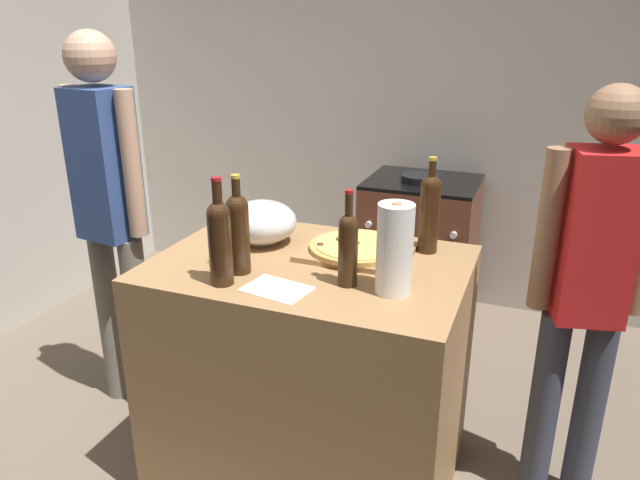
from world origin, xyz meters
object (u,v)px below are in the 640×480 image
at_px(wine_bottle_amber, 430,210).
at_px(wine_bottle_clear, 238,230).
at_px(wine_bottle_dark, 220,238).
at_px(person_in_red, 588,284).
at_px(pizza, 357,247).
at_px(person_in_stripes, 109,203).
at_px(paper_towel_roll, 395,249).
at_px(stove, 419,251).
at_px(wine_bottle_green, 348,246).
at_px(mixing_bowl, 262,222).

bearing_deg(wine_bottle_amber, wine_bottle_clear, -142.69).
xyz_separation_m(wine_bottle_dark, person_in_red, (1.14, 0.51, -0.19)).
xyz_separation_m(pizza, wine_bottle_amber, (0.24, 0.13, 0.13)).
height_order(wine_bottle_amber, wine_bottle_dark, wine_bottle_dark).
height_order(pizza, person_in_stripes, person_in_stripes).
relative_size(paper_towel_roll, wine_bottle_clear, 0.87).
relative_size(person_in_stripes, person_in_red, 1.09).
bearing_deg(stove, wine_bottle_amber, -77.41).
xyz_separation_m(pizza, person_in_red, (0.80, 0.10, -0.06)).
relative_size(paper_towel_roll, person_in_red, 0.19).
height_order(wine_bottle_green, person_in_stripes, person_in_stripes).
height_order(wine_bottle_clear, stove, wine_bottle_clear).
bearing_deg(person_in_stripes, mixing_bowl, -1.59).
bearing_deg(person_in_stripes, stove, 50.91).
relative_size(mixing_bowl, wine_bottle_clear, 0.79).
bearing_deg(person_in_red, mixing_bowl, -174.55).
bearing_deg(wine_bottle_green, wine_bottle_amber, 65.09).
distance_m(paper_towel_roll, wine_bottle_amber, 0.40).
distance_m(paper_towel_roll, stove, 1.77).
bearing_deg(paper_towel_roll, stove, 98.63).
bearing_deg(stove, mixing_bowl, -104.19).
xyz_separation_m(person_in_stripes, person_in_red, (1.94, 0.09, -0.10)).
distance_m(wine_bottle_clear, stove, 1.81).
height_order(wine_bottle_amber, person_in_red, person_in_red).
bearing_deg(stove, paper_towel_roll, -81.37).
bearing_deg(pizza, person_in_stripes, 179.76).
bearing_deg(pizza, stove, 91.59).
height_order(wine_bottle_amber, wine_bottle_green, wine_bottle_amber).
relative_size(mixing_bowl, wine_bottle_green, 0.84).
relative_size(wine_bottle_clear, person_in_red, 0.22).
bearing_deg(mixing_bowl, paper_towel_roll, -23.02).
bearing_deg(paper_towel_roll, person_in_stripes, 168.52).
bearing_deg(stove, wine_bottle_dark, -99.55).
xyz_separation_m(wine_bottle_clear, wine_bottle_amber, (0.57, 0.43, 0.01)).
xyz_separation_m(wine_bottle_amber, stove, (-0.28, 1.23, -0.66)).
height_order(wine_bottle_clear, wine_bottle_green, wine_bottle_clear).
xyz_separation_m(wine_bottle_clear, wine_bottle_dark, (-0.01, -0.11, 0.01)).
bearing_deg(wine_bottle_dark, person_in_red, 24.01).
bearing_deg(wine_bottle_amber, pizza, -151.85).
distance_m(pizza, person_in_stripes, 1.14).
bearing_deg(mixing_bowl, wine_bottle_amber, 12.95).
bearing_deg(pizza, wine_bottle_clear, -137.18).
distance_m(person_in_stripes, person_in_red, 1.95).
bearing_deg(wine_bottle_amber, wine_bottle_dark, -136.85).
relative_size(mixing_bowl, stove, 0.30).
distance_m(paper_towel_roll, person_in_red, 0.72).
xyz_separation_m(pizza, paper_towel_roll, (0.21, -0.27, 0.12)).
xyz_separation_m(wine_bottle_clear, stove, (0.29, 1.66, -0.65)).
distance_m(wine_bottle_amber, person_in_red, 0.60).
xyz_separation_m(pizza, mixing_bowl, (-0.39, -0.02, 0.05)).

